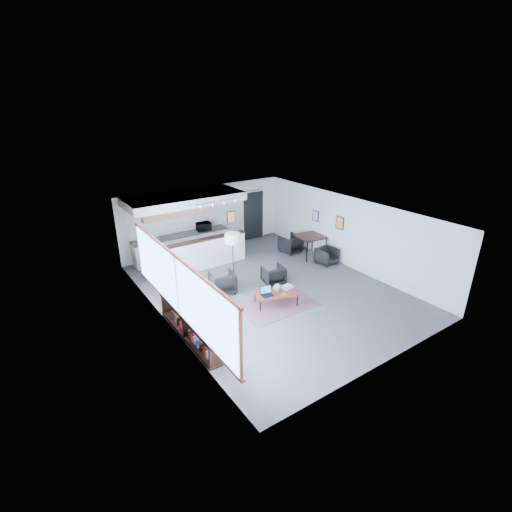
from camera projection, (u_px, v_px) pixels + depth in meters
room at (270, 252)px, 11.61m from camera, size 7.02×9.02×2.62m
window at (178, 288)px, 9.07m from camera, size 0.10×5.95×1.66m
console at (190, 328)px, 9.48m from camera, size 0.35×3.00×0.80m
kitchenette at (185, 226)px, 13.79m from camera, size 4.20×1.96×2.60m
doorway at (253, 215)px, 16.27m from camera, size 1.10×0.12×2.15m
track_light at (218, 202)px, 12.52m from camera, size 1.60×0.07×0.15m
wall_art_lower at (340, 223)px, 13.62m from camera, size 0.03×0.38×0.48m
wall_art_upper at (315, 216)px, 14.63m from camera, size 0.03×0.34×0.44m
kilim_rug at (276, 304)px, 11.21m from camera, size 2.33×1.61×0.01m
coffee_table at (276, 293)px, 11.07m from camera, size 1.40×1.03×0.41m
laptop at (267, 292)px, 10.90m from camera, size 0.39×0.34×0.25m
ceramic_pot at (278, 288)px, 11.07m from camera, size 0.24×0.24×0.24m
book_stack at (287, 287)px, 11.31m from camera, size 0.31×0.25×0.09m
coaster at (284, 294)px, 10.95m from camera, size 0.13×0.13×0.01m
armchair_left at (223, 282)px, 11.77m from camera, size 0.86×0.83×0.76m
armchair_right at (273, 274)px, 12.38m from camera, size 0.77×0.74×0.69m
floor_lamp at (233, 240)px, 12.04m from camera, size 0.61×0.61×1.74m
dining_table at (310, 238)px, 14.45m from camera, size 1.11×1.11×0.85m
dining_chair_near at (327, 257)px, 13.90m from camera, size 0.62×0.58×0.59m
dining_chair_far at (291, 244)px, 15.00m from camera, size 0.71×0.67×0.67m
microwave at (204, 226)px, 14.73m from camera, size 0.57×0.35×0.37m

